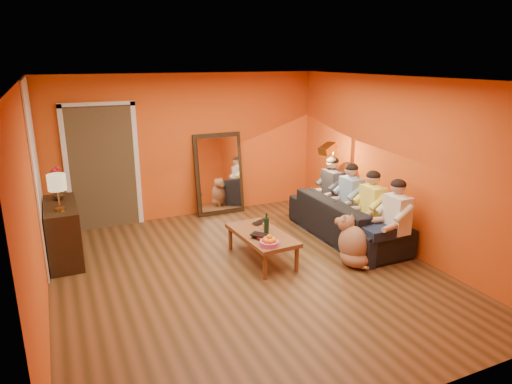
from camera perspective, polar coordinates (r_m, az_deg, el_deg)
name	(u,v)px	position (r m, az deg, el deg)	size (l,w,h in m)	color
room_shell	(237,176)	(6.21, -2.45, 1.97)	(5.00, 5.50, 2.60)	brown
white_accent	(36,172)	(7.13, -25.76, 2.24)	(0.02, 1.90, 2.58)	white
doorway_recess	(102,167)	(8.27, -18.69, 3.00)	(1.06, 0.30, 2.10)	#3F2D19
door_jamb_left	(67,172)	(8.12, -22.58, 2.36)	(0.08, 0.06, 2.20)	white
door_jamb_right	(137,165)	(8.22, -14.66, 3.26)	(0.08, 0.06, 2.20)	white
door_header	(97,104)	(7.99, -19.30, 10.30)	(1.22, 0.06, 0.08)	white
mirror_frame	(219,174)	(8.58, -4.66, 2.28)	(0.92, 0.06, 1.52)	black
mirror_glass	(220,174)	(8.54, -4.57, 2.23)	(0.78, 0.02, 1.36)	white
sideboard	(63,232)	(7.18, -22.97, -4.66)	(0.44, 1.18, 0.85)	black
table_lamp	(58,193)	(6.69, -23.51, -0.07)	(0.24, 0.24, 0.51)	beige
sofa	(347,218)	(7.58, 11.27, -3.26)	(0.90, 2.29, 0.67)	black
coffee_table	(262,246)	(6.68, 0.73, -6.83)	(0.62, 1.22, 0.42)	brown
floor_lamp	(332,186)	(8.01, 9.44, 0.79)	(0.30, 0.24, 1.44)	#B68735
dog	(353,240)	(6.63, 12.08, -5.93)	(0.40, 0.62, 0.74)	#9D6B47
person_far_left	(396,221)	(6.84, 17.12, -3.43)	(0.70, 0.44, 1.22)	silver
person_mid_left	(372,209)	(7.23, 14.28, -2.12)	(0.70, 0.44, 1.22)	#F5F351
person_mid_right	(351,200)	(7.65, 11.75, -0.94)	(0.70, 0.44, 1.22)	#7EA0C3
person_far_right	(332,191)	(8.08, 9.47, 0.11)	(0.70, 0.44, 1.22)	#35353B
fruit_bowl	(269,240)	(6.16, 1.67, -6.00)	(0.26, 0.26, 0.16)	#D44B8B
wine_bottle	(267,224)	(6.52, 1.32, -3.96)	(0.07, 0.07, 0.31)	black
tumbler	(266,226)	(6.73, 1.23, -4.30)	(0.10, 0.10, 0.09)	#B27F3F
laptop	(263,223)	(6.96, 0.86, -3.87)	(0.30, 0.20, 0.02)	black
book_lower	(256,239)	(6.36, 0.03, -5.91)	(0.17, 0.23, 0.02)	black
book_mid	(257,237)	(6.36, 0.07, -5.70)	(0.18, 0.24, 0.02)	red
book_upper	(257,237)	(6.34, 0.06, -5.61)	(0.17, 0.22, 0.02)	black
vase	(58,194)	(7.27, -23.49, -0.23)	(0.16, 0.16, 0.17)	black
flowers	(56,175)	(7.19, -23.75, 1.98)	(0.17, 0.17, 0.51)	red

